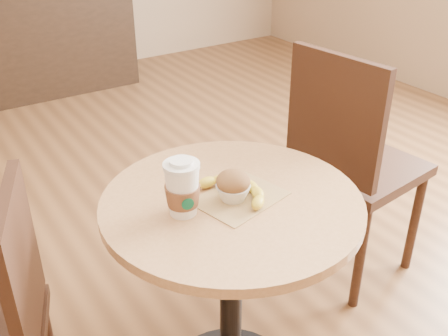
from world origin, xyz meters
name	(u,v)px	position (x,y,z in m)	size (l,w,h in m)	color
cafe_table	(231,257)	(0.06, -0.08, 0.55)	(0.74, 0.74, 0.75)	black
chair_right	(350,160)	(0.79, 0.16, 0.55)	(0.49, 0.49, 1.01)	#331D12
kraft_bag	(240,198)	(0.08, -0.09, 0.75)	(0.24, 0.18, 0.00)	#A3804F
coffee_cup	(182,190)	(-0.09, -0.07, 0.82)	(0.10, 0.10, 0.16)	white
muffin	(233,186)	(0.06, -0.09, 0.80)	(0.10, 0.10, 0.09)	silver
banana	(237,190)	(0.08, -0.08, 0.77)	(0.15, 0.23, 0.03)	gold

